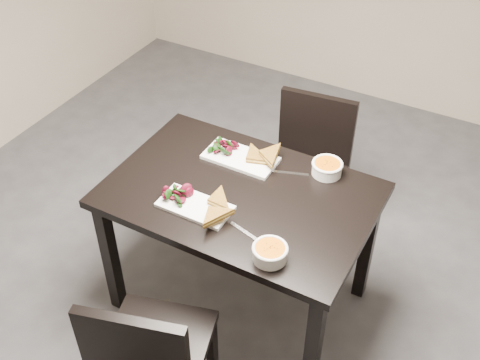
{
  "coord_description": "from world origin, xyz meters",
  "views": [
    {
      "loc": [
        0.59,
        -1.53,
        2.51
      ],
      "look_at": [
        -0.37,
        0.23,
        0.82
      ],
      "focal_mm": 44.24,
      "sensor_mm": 36.0,
      "label": 1
    }
  ],
  "objects_px": {
    "plate_near": "(195,206)",
    "plate_far": "(240,158)",
    "chair_near": "(149,353)",
    "table": "(240,208)",
    "chair_far": "(308,162)",
    "soup_bowl_far": "(327,167)",
    "soup_bowl_near": "(270,252)"
  },
  "relations": [
    {
      "from": "plate_far",
      "to": "plate_near",
      "type": "bearing_deg",
      "value": -91.37
    },
    {
      "from": "chair_near",
      "to": "soup_bowl_far",
      "type": "relative_size",
      "value": 5.81
    },
    {
      "from": "plate_near",
      "to": "soup_bowl_near",
      "type": "height_order",
      "value": "soup_bowl_near"
    },
    {
      "from": "chair_near",
      "to": "table",
      "type": "bearing_deg",
      "value": 74.54
    },
    {
      "from": "chair_near",
      "to": "soup_bowl_near",
      "type": "height_order",
      "value": "chair_near"
    },
    {
      "from": "chair_far",
      "to": "soup_bowl_near",
      "type": "relative_size",
      "value": 5.85
    },
    {
      "from": "chair_far",
      "to": "soup_bowl_far",
      "type": "relative_size",
      "value": 5.81
    },
    {
      "from": "plate_near",
      "to": "plate_far",
      "type": "relative_size",
      "value": 0.92
    },
    {
      "from": "plate_near",
      "to": "chair_near",
      "type": "bearing_deg",
      "value": -77.44
    },
    {
      "from": "plate_far",
      "to": "table",
      "type": "bearing_deg",
      "value": -61.75
    },
    {
      "from": "chair_near",
      "to": "chair_far",
      "type": "relative_size",
      "value": 1.0
    },
    {
      "from": "plate_near",
      "to": "plate_far",
      "type": "bearing_deg",
      "value": 88.63
    },
    {
      "from": "plate_far",
      "to": "soup_bowl_far",
      "type": "bearing_deg",
      "value": 13.97
    },
    {
      "from": "chair_far",
      "to": "soup_bowl_far",
      "type": "xyz_separation_m",
      "value": [
        0.23,
        -0.36,
        0.3
      ]
    },
    {
      "from": "chair_far",
      "to": "plate_near",
      "type": "distance_m",
      "value": 0.92
    },
    {
      "from": "plate_far",
      "to": "chair_far",
      "type": "bearing_deg",
      "value": 68.85
    },
    {
      "from": "table",
      "to": "plate_far",
      "type": "bearing_deg",
      "value": 118.25
    },
    {
      "from": "chair_near",
      "to": "plate_far",
      "type": "height_order",
      "value": "chair_near"
    },
    {
      "from": "chair_near",
      "to": "chair_far",
      "type": "xyz_separation_m",
      "value": [
        0.06,
        1.43,
        0.0
      ]
    },
    {
      "from": "chair_near",
      "to": "plate_far",
      "type": "xyz_separation_m",
      "value": [
        -0.12,
        0.97,
        0.27
      ]
    },
    {
      "from": "chair_far",
      "to": "soup_bowl_far",
      "type": "height_order",
      "value": "chair_far"
    },
    {
      "from": "plate_far",
      "to": "soup_bowl_far",
      "type": "relative_size",
      "value": 2.41
    },
    {
      "from": "plate_near",
      "to": "soup_bowl_near",
      "type": "distance_m",
      "value": 0.44
    },
    {
      "from": "soup_bowl_near",
      "to": "plate_far",
      "type": "distance_m",
      "value": 0.65
    },
    {
      "from": "plate_far",
      "to": "soup_bowl_far",
      "type": "xyz_separation_m",
      "value": [
        0.41,
        0.1,
        0.03
      ]
    },
    {
      "from": "soup_bowl_far",
      "to": "plate_near",
      "type": "bearing_deg",
      "value": -129.85
    },
    {
      "from": "chair_far",
      "to": "plate_near",
      "type": "bearing_deg",
      "value": -108.51
    },
    {
      "from": "chair_near",
      "to": "soup_bowl_far",
      "type": "xyz_separation_m",
      "value": [
        0.29,
        1.07,
        0.3
      ]
    },
    {
      "from": "chair_far",
      "to": "plate_near",
      "type": "height_order",
      "value": "chair_far"
    },
    {
      "from": "chair_near",
      "to": "plate_far",
      "type": "bearing_deg",
      "value": 81.09
    },
    {
      "from": "chair_far",
      "to": "soup_bowl_far",
      "type": "distance_m",
      "value": 0.52
    },
    {
      "from": "chair_far",
      "to": "soup_bowl_near",
      "type": "bearing_deg",
      "value": -82.55
    }
  ]
}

